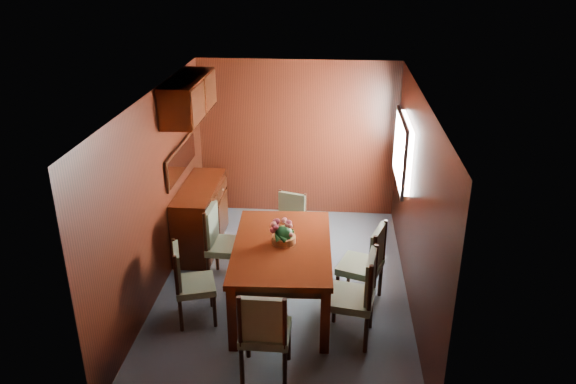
# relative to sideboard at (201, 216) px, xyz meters

# --- Properties ---
(ground) EXTENTS (4.50, 4.50, 0.00)m
(ground) POSITION_rel_sideboard_xyz_m (1.25, -1.00, -0.45)
(ground) COLOR #39444E
(ground) RESTS_ON ground
(room_shell) EXTENTS (3.06, 4.52, 2.41)m
(room_shell) POSITION_rel_sideboard_xyz_m (1.15, -0.67, 1.18)
(room_shell) COLOR black
(room_shell) RESTS_ON ground
(sideboard) EXTENTS (0.48, 1.40, 0.90)m
(sideboard) POSITION_rel_sideboard_xyz_m (0.00, 0.00, 0.00)
(sideboard) COLOR #331006
(sideboard) RESTS_ON ground
(dining_table) EXTENTS (1.17, 1.79, 0.81)m
(dining_table) POSITION_rel_sideboard_xyz_m (1.26, -1.37, 0.25)
(dining_table) COLOR #331006
(dining_table) RESTS_ON ground
(chair_left_near) EXTENTS (0.54, 0.55, 0.94)m
(chair_left_near) POSITION_rel_sideboard_xyz_m (0.26, -1.72, 0.07)
(chair_left_near) COLOR black
(chair_left_near) RESTS_ON ground
(chair_left_far) EXTENTS (0.48, 0.50, 1.01)m
(chair_left_far) POSITION_rel_sideboard_xyz_m (0.46, -0.85, 0.11)
(chair_left_far) COLOR black
(chair_left_far) RESTS_ON ground
(chair_right_near) EXTENTS (0.55, 0.56, 1.04)m
(chair_right_near) POSITION_rel_sideboard_xyz_m (2.11, -1.89, 0.13)
(chair_right_near) COLOR black
(chair_right_near) RESTS_ON ground
(chair_right_far) EXTENTS (0.59, 0.60, 1.01)m
(chair_right_far) POSITION_rel_sideboard_xyz_m (2.23, -1.22, 0.11)
(chair_right_far) COLOR black
(chair_right_far) RESTS_ON ground
(chair_head) EXTENTS (0.48, 0.46, 1.00)m
(chair_head) POSITION_rel_sideboard_xyz_m (1.21, -2.58, 0.10)
(chair_head) COLOR black
(chair_head) RESTS_ON ground
(chair_foot) EXTENTS (0.52, 0.51, 0.88)m
(chair_foot) POSITION_rel_sideboard_xyz_m (1.24, -0.14, 0.04)
(chair_foot) COLOR black
(chair_foot) RESTS_ON ground
(flower_centerpiece) EXTENTS (0.29, 0.29, 0.29)m
(flower_centerpiece) POSITION_rel_sideboard_xyz_m (1.28, -1.33, 0.50)
(flower_centerpiece) COLOR #C9783D
(flower_centerpiece) RESTS_ON dining_table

